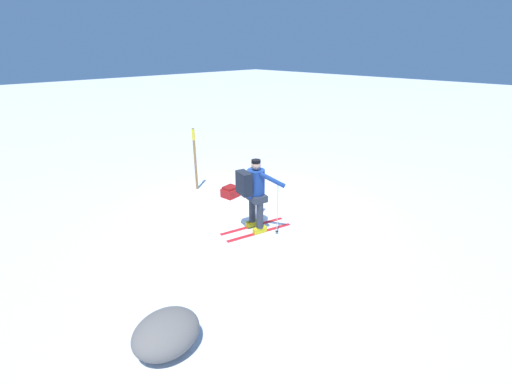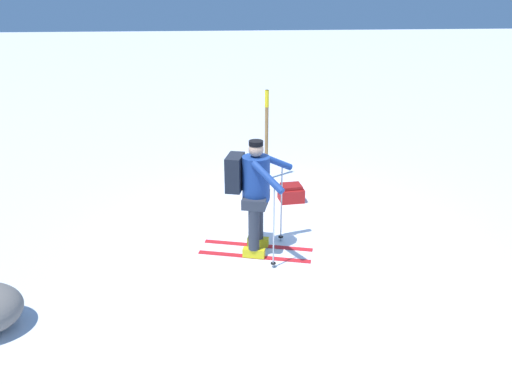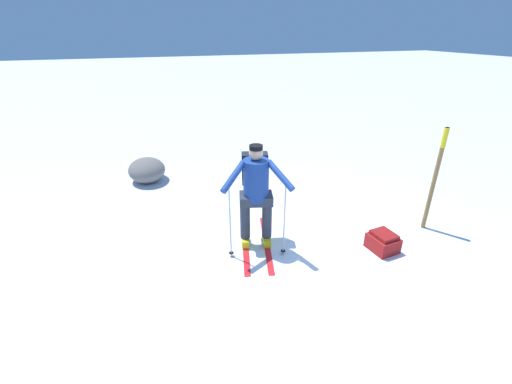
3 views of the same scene
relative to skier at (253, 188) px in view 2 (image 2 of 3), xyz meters
name	(u,v)px [view 2 (image 2 of 3)]	position (x,y,z in m)	size (l,w,h in m)	color
ground_plane	(285,228)	(0.56, 0.68, -0.95)	(80.00, 80.00, 0.00)	white
skier	(253,188)	(0.00, 0.00, 0.00)	(1.62, 1.01, 1.61)	red
dropped_backpack	(291,193)	(0.82, 1.75, -0.81)	(0.44, 0.40, 0.30)	maroon
trail_marker	(267,129)	(0.51, 2.83, 0.05)	(0.08, 0.08, 1.73)	olive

